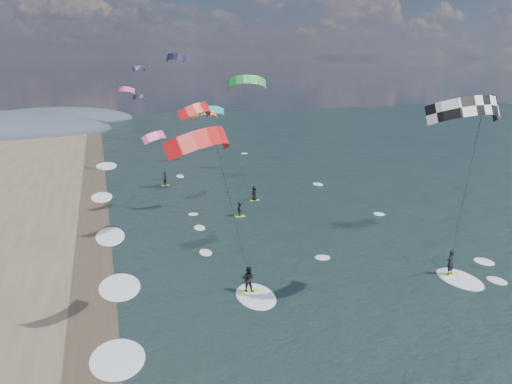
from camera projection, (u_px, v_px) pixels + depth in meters
name	position (u px, v px, depth m)	size (l,w,h in m)	color
wet_sand_strip	(93.00, 326.00, 30.16)	(3.00, 240.00, 0.00)	#382D23
kitesurfer_near_a	(478.00, 143.00, 28.81)	(7.99, 8.46, 14.26)	#AAEA29
kitesurfer_near_b	(228.00, 192.00, 27.70)	(7.25, 9.16, 13.00)	#AAEA29
far_kitesurfers	(224.00, 195.00, 55.74)	(9.91, 16.13, 1.81)	#AAEA29
bg_kite_field	(179.00, 92.00, 66.41)	(14.67, 75.05, 9.35)	black
shoreline_surf	(111.00, 290.00, 34.89)	(2.40, 79.40, 0.11)	white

